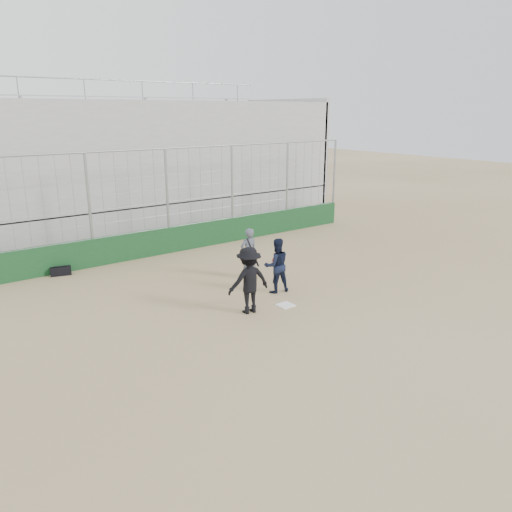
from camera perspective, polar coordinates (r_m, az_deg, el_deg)
ground at (r=14.33m, az=3.40°, el=-5.68°), size 90.00×90.00×0.00m
home_plate at (r=14.33m, az=3.40°, el=-5.63°), size 0.44×0.44×0.02m
backstop at (r=19.64m, az=-9.93°, el=3.13°), size 18.10×0.25×4.04m
bleachers at (r=23.79m, az=-15.77°, el=9.85°), size 20.25×6.70×6.98m
batter_at_plate at (r=13.55m, az=-0.83°, el=-2.77°), size 1.28×0.86×1.99m
catcher_crouched at (r=15.15m, az=2.36°, el=-2.11°), size 0.95×0.81×1.15m
umpire at (r=16.40m, az=-0.85°, el=0.03°), size 0.63×0.43×1.52m
equipment_bag at (r=18.09m, az=-21.41°, el=-1.61°), size 0.71×0.45×0.32m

